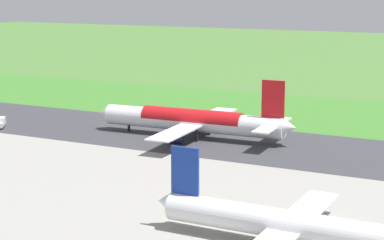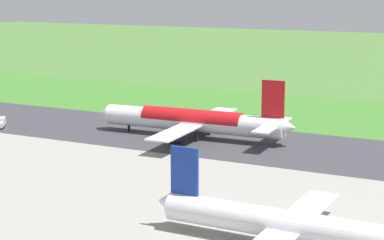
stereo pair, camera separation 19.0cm
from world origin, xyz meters
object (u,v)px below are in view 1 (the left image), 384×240
Objects in this scene: airliner_main at (193,121)px; service_truck_fuel at (0,123)px; airliner_parked_near at (292,225)px; traffic_cone_orange at (259,115)px; no_stopping_sign at (276,115)px.

airliner_main is 8.91× the size of service_truck_fuel.
airliner_main is at bearing -52.33° from airliner_parked_near.
service_truck_fuel reaches higher than traffic_cone_orange.
no_stopping_sign is 8.13m from traffic_cone_orange.
no_stopping_sign reaches higher than traffic_cone_orange.
airliner_parked_near is (-45.62, 59.09, -0.70)m from airliner_main.
airliner_main reaches higher than traffic_cone_orange.
service_truck_fuel is 73.66m from traffic_cone_orange.
traffic_cone_orange is (41.28, -93.78, -3.38)m from airliner_parked_near.
airliner_main reaches higher than service_truck_fuel.
airliner_parked_near is 7.53× the size of service_truck_fuel.
traffic_cone_orange is (6.80, -4.27, -1.31)m from no_stopping_sign.
airliner_parked_near reaches higher than no_stopping_sign.
no_stopping_sign is (34.49, -89.51, -2.07)m from airliner_parked_near.
service_truck_fuel is (52.06, 12.69, -2.95)m from airliner_main.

